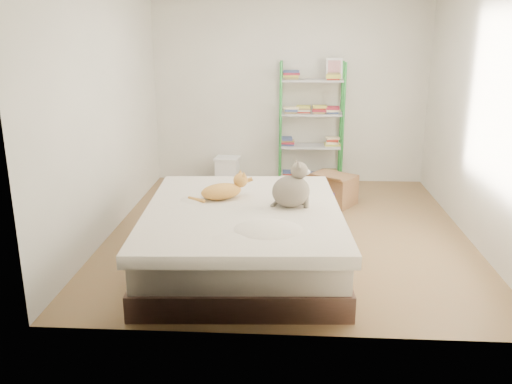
# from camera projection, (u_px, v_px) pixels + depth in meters

# --- Properties ---
(room) EXTENTS (3.81, 4.21, 2.61)m
(room) POSITION_uv_depth(u_px,v_px,m) (290.00, 112.00, 5.53)
(room) COLOR olive
(room) RESTS_ON ground
(bed) EXTENTS (1.88, 2.29, 0.56)m
(bed) POSITION_uv_depth(u_px,v_px,m) (243.00, 237.00, 4.98)
(bed) COLOR brown
(bed) RESTS_ON ground
(orange_cat) EXTENTS (0.54, 0.46, 0.19)m
(orange_cat) POSITION_uv_depth(u_px,v_px,m) (221.00, 189.00, 5.12)
(orange_cat) COLOR gold
(orange_cat) RESTS_ON bed
(grey_cat) EXTENTS (0.42, 0.37, 0.42)m
(grey_cat) POSITION_uv_depth(u_px,v_px,m) (291.00, 185.00, 4.87)
(grey_cat) COLOR gray
(grey_cat) RESTS_ON bed
(shelf_unit) EXTENTS (0.88, 0.36, 1.74)m
(shelf_unit) POSITION_uv_depth(u_px,v_px,m) (311.00, 127.00, 7.45)
(shelf_unit) COLOR green
(shelf_unit) RESTS_ON ground
(cardboard_box) EXTENTS (0.68, 0.71, 0.43)m
(cardboard_box) POSITION_uv_depth(u_px,v_px,m) (332.00, 189.00, 6.77)
(cardboard_box) COLOR olive
(cardboard_box) RESTS_ON ground
(white_bin) EXTENTS (0.36, 0.33, 0.38)m
(white_bin) POSITION_uv_depth(u_px,v_px,m) (227.00, 170.00, 7.66)
(white_bin) COLOR white
(white_bin) RESTS_ON ground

